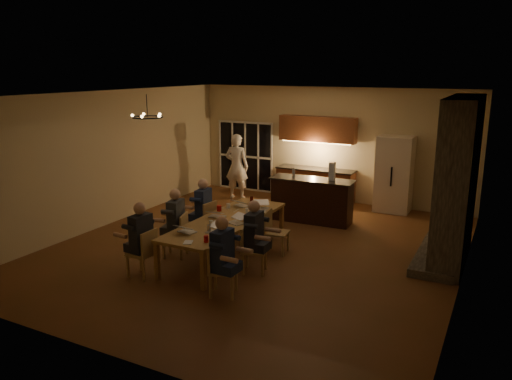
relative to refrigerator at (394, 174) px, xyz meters
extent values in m
plane|color=brown|center=(-1.90, -4.15, -1.00)|extent=(9.00, 9.00, 0.00)
cube|color=#C6B08C|center=(-1.90, 0.37, 0.60)|extent=(8.00, 0.04, 3.20)
cube|color=#C6B08C|center=(-5.92, -4.15, 0.60)|extent=(0.04, 9.00, 3.20)
cube|color=#C6B08C|center=(2.12, -4.15, 0.60)|extent=(0.04, 9.00, 3.20)
cube|color=white|center=(-1.90, -4.15, 2.22)|extent=(8.00, 9.00, 0.04)
cube|color=black|center=(-4.60, 0.32, 0.05)|extent=(1.86, 0.08, 2.10)
cube|color=#635B4E|center=(1.80, -2.95, 0.60)|extent=(0.58, 2.50, 3.20)
cube|color=beige|center=(0.00, 0.00, 0.00)|extent=(0.90, 0.68, 2.00)
cube|color=#B28C47|center=(-2.28, -4.78, -0.62)|extent=(1.10, 3.35, 0.75)
cube|color=black|center=(-1.58, -1.85, -0.46)|extent=(2.07, 0.76, 1.08)
imported|color=white|center=(-4.33, -0.72, -0.06)|extent=(0.74, 0.54, 1.89)
torus|color=black|center=(-3.88, -5.11, 1.75)|extent=(0.62, 0.62, 0.03)
cylinder|color=white|center=(-2.35, -5.25, -0.20)|extent=(0.08, 0.08, 0.10)
cylinder|color=white|center=(-2.14, -4.18, -0.20)|extent=(0.07, 0.07, 0.10)
cylinder|color=white|center=(-2.67, -4.03, -0.20)|extent=(0.08, 0.08, 0.10)
cylinder|color=#B30B0D|center=(-1.91, -6.09, -0.19)|extent=(0.08, 0.08, 0.12)
cylinder|color=#B30B0D|center=(-2.73, -4.32, -0.19)|extent=(0.10, 0.10, 0.12)
cylinder|color=#B2B2B7|center=(-2.20, -5.55, -0.19)|extent=(0.07, 0.07, 0.12)
cylinder|color=#3F0F0C|center=(-2.47, -3.33, -0.19)|extent=(0.07, 0.07, 0.12)
cylinder|color=white|center=(-1.89, -5.37, -0.24)|extent=(0.24, 0.24, 0.02)
cylinder|color=white|center=(-2.54, -5.75, -0.24)|extent=(0.22, 0.22, 0.02)
cylinder|color=white|center=(-1.87, -4.03, -0.24)|extent=(0.27, 0.27, 0.02)
cube|color=white|center=(-2.18, -6.26, -0.24)|extent=(0.22, 0.25, 0.01)
cylinder|color=#99999E|center=(-2.05, -1.91, 0.20)|extent=(0.07, 0.07, 0.24)
cube|color=silver|center=(-1.11, -1.76, 0.29)|extent=(0.14, 0.14, 0.43)
camera|label=1|loc=(2.63, -13.01, 2.72)|focal=35.00mm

